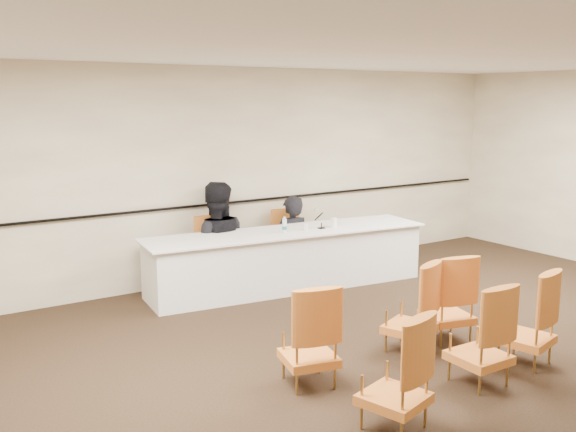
# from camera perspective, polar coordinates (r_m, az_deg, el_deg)

# --- Properties ---
(floor) EXTENTS (10.00, 10.00, 0.00)m
(floor) POSITION_cam_1_polar(r_m,az_deg,el_deg) (6.43, 12.97, -13.26)
(floor) COLOR black
(floor) RESTS_ON ground
(ceiling) EXTENTS (10.00, 10.00, 0.00)m
(ceiling) POSITION_cam_1_polar(r_m,az_deg,el_deg) (5.93, 14.17, 14.43)
(ceiling) COLOR white
(ceiling) RESTS_ON ground
(wall_back) EXTENTS (10.00, 0.04, 3.00)m
(wall_back) POSITION_cam_1_polar(r_m,az_deg,el_deg) (9.18, -4.96, 3.74)
(wall_back) COLOR #BAA792
(wall_back) RESTS_ON ground
(wall_rail) EXTENTS (9.80, 0.04, 0.03)m
(wall_rail) POSITION_cam_1_polar(r_m,az_deg,el_deg) (9.19, -4.80, 1.24)
(wall_rail) COLOR black
(wall_rail) RESTS_ON wall_back
(panel_table) EXTENTS (4.03, 1.35, 0.79)m
(panel_table) POSITION_cam_1_polar(r_m,az_deg,el_deg) (8.77, -0.04, -3.87)
(panel_table) COLOR silver
(panel_table) RESTS_ON ground
(panelist_main) EXTENTS (0.61, 0.43, 1.60)m
(panelist_main) POSITION_cam_1_polar(r_m,az_deg,el_deg) (9.43, 0.30, -3.00)
(panelist_main) COLOR black
(panelist_main) RESTS_ON ground
(panelist_main_chair) EXTENTS (0.55, 0.55, 0.95)m
(panelist_main_chair) POSITION_cam_1_polar(r_m,az_deg,el_deg) (9.41, 0.30, -2.40)
(panelist_main_chair) COLOR #C57B23
(panelist_main_chair) RESTS_ON ground
(panelist_second) EXTENTS (1.14, 1.03, 1.92)m
(panelist_second) POSITION_cam_1_polar(r_m,az_deg,el_deg) (8.94, -6.45, -3.07)
(panelist_second) COLOR black
(panelist_second) RESTS_ON ground
(panelist_second_chair) EXTENTS (0.55, 0.55, 0.95)m
(panelist_second_chair) POSITION_cam_1_polar(r_m,az_deg,el_deg) (8.95, -6.45, -3.13)
(panelist_second_chair) COLOR #C57B23
(panelist_second_chair) RESTS_ON ground
(papers) EXTENTS (0.33, 0.26, 0.00)m
(papers) POSITION_cam_1_polar(r_m,az_deg,el_deg) (8.92, 3.10, -1.01)
(papers) COLOR silver
(papers) RESTS_ON panel_table
(microphone) EXTENTS (0.10, 0.19, 0.27)m
(microphone) POSITION_cam_1_polar(r_m,az_deg,el_deg) (8.81, 3.00, -0.29)
(microphone) COLOR black
(microphone) RESTS_ON panel_table
(water_bottle) EXTENTS (0.07, 0.07, 0.21)m
(water_bottle) POSITION_cam_1_polar(r_m,az_deg,el_deg) (8.57, -0.32, -0.76)
(water_bottle) COLOR #16727E
(water_bottle) RESTS_ON panel_table
(drinking_glass) EXTENTS (0.07, 0.07, 0.10)m
(drinking_glass) POSITION_cam_1_polar(r_m,az_deg,el_deg) (8.73, 1.60, -0.94)
(drinking_glass) COLOR white
(drinking_glass) RESTS_ON panel_table
(coffee_cup) EXTENTS (0.11, 0.11, 0.13)m
(coffee_cup) POSITION_cam_1_polar(r_m,az_deg,el_deg) (8.92, 4.10, -0.61)
(coffee_cup) COLOR white
(coffee_cup) RESTS_ON panel_table
(aud_chair_front_left) EXTENTS (0.61, 0.61, 0.95)m
(aud_chair_front_left) POSITION_cam_1_polar(r_m,az_deg,el_deg) (5.84, 1.88, -10.43)
(aud_chair_front_left) COLOR #C57B23
(aud_chair_front_left) RESTS_ON ground
(aud_chair_front_mid) EXTENTS (0.65, 0.65, 0.95)m
(aud_chair_front_mid) POSITION_cam_1_polar(r_m,az_deg,el_deg) (6.68, 10.85, -7.91)
(aud_chair_front_mid) COLOR #C57B23
(aud_chair_front_mid) RESTS_ON ground
(aud_chair_front_right) EXTENTS (0.61, 0.61, 0.95)m
(aud_chair_front_right) POSITION_cam_1_polar(r_m,az_deg,el_deg) (7.09, 14.01, -6.96)
(aud_chair_front_right) COLOR #C57B23
(aud_chair_front_right) RESTS_ON ground
(aud_chair_back_left) EXTENTS (0.62, 0.62, 0.95)m
(aud_chair_back_left) POSITION_cam_1_polar(r_m,az_deg,el_deg) (5.16, 9.47, -13.44)
(aud_chair_back_left) COLOR #C57B23
(aud_chair_back_left) RESTS_ON ground
(aud_chair_back_mid) EXTENTS (0.51, 0.51, 0.95)m
(aud_chair_back_mid) POSITION_cam_1_polar(r_m,az_deg,el_deg) (6.10, 16.70, -9.96)
(aud_chair_back_mid) COLOR #C57B23
(aud_chair_back_mid) RESTS_ON ground
(aud_chair_back_right) EXTENTS (0.60, 0.60, 0.95)m
(aud_chair_back_right) POSITION_cam_1_polar(r_m,az_deg,el_deg) (6.69, 20.44, -8.38)
(aud_chair_back_right) COLOR #C57B23
(aud_chair_back_right) RESTS_ON ground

